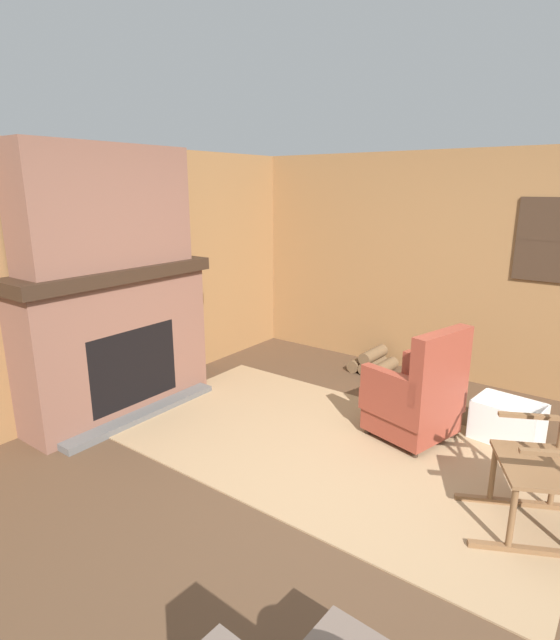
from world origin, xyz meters
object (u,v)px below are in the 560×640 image
Objects in this scene: oil_lamp_vase at (53,264)px; storage_case at (118,257)px; rocking_chair at (545,471)px; firewood_stack at (373,362)px; laundry_basket at (508,422)px; armchair at (417,398)px.

oil_lamp_vase is 0.60m from storage_case.
firewood_stack is (-2.00, 1.86, -0.30)m from rocking_chair.
storage_case is at bearing -155.85° from laundry_basket.
storage_case is at bearing 36.54° from armchair.
armchair is 0.85× the size of rocking_chair.
armchair is 2.14× the size of firewood_stack.
oil_lamp_vase is at bearing -117.91° from firewood_stack.
firewood_stack is 2.05× the size of storage_case.
oil_lamp_vase is at bearing 47.57° from armchair.
rocking_chair is at bearing -42.80° from firewood_stack.
storage_case is (-3.47, -0.32, 1.00)m from rocking_chair.
storage_case is (-3.06, -1.37, 1.23)m from laundry_basket.
armchair is at bearing -146.60° from laundry_basket.
rocking_chair is 2.51× the size of firewood_stack.
storage_case reaches higher than firewood_stack.
laundry_basket is (0.62, 0.41, -0.19)m from armchair.
oil_lamp_vase reaches higher than rocking_chair.
firewood_stack is at bearing 55.98° from storage_case.
storage_case is at bearing -21.54° from rocking_chair.
oil_lamp_vase is (-3.06, -1.97, 1.25)m from laundry_basket.
rocking_chair reaches higher than armchair.
laundry_basket is 2.49× the size of storage_case.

